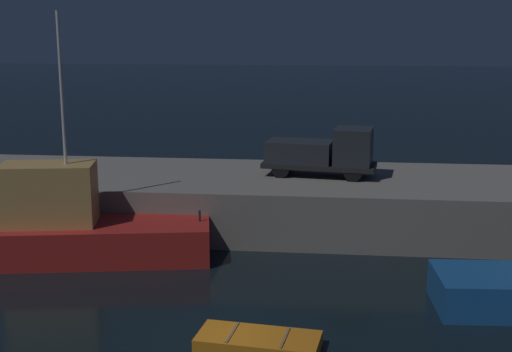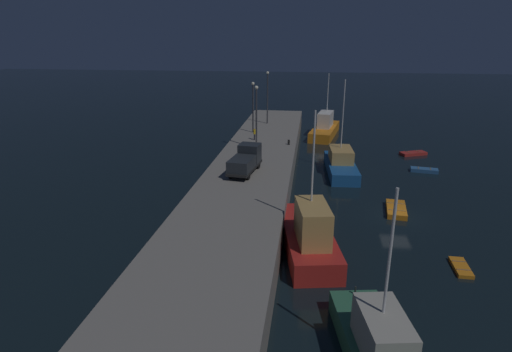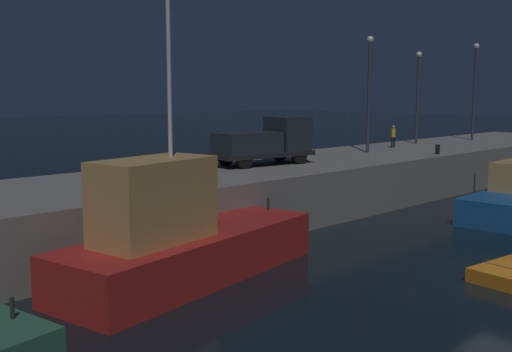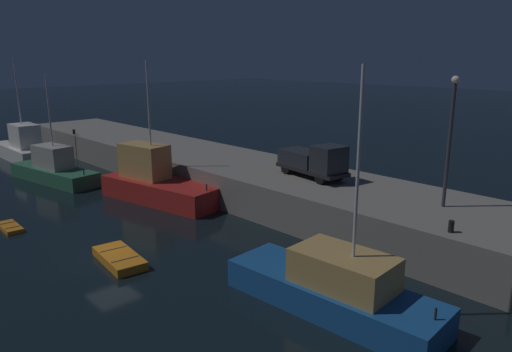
% 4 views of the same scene
% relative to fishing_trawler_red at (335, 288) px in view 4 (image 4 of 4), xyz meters
% --- Properties ---
extents(ground_plane, '(320.00, 320.00, 0.00)m').
position_rel_fishing_trawler_red_xyz_m(ground_plane, '(-12.48, -4.44, -1.09)').
color(ground_plane, black).
extents(pier_quay, '(79.21, 8.55, 2.66)m').
position_rel_fishing_trawler_red_xyz_m(pier_quay, '(-12.48, 9.73, 0.24)').
color(pier_quay, gray).
rests_on(pier_quay, ground).
extents(fishing_trawler_red, '(10.35, 3.74, 10.81)m').
position_rel_fishing_trawler_red_xyz_m(fishing_trawler_red, '(0.00, 0.00, 0.00)').
color(fishing_trawler_red, '#195193').
rests_on(fishing_trawler_red, ground).
extents(fishing_boat_blue, '(10.46, 4.49, 9.46)m').
position_rel_fishing_trawler_red_xyz_m(fishing_boat_blue, '(-31.71, -0.05, 0.04)').
color(fishing_boat_blue, '#2D6647').
rests_on(fishing_boat_blue, ground).
extents(fishing_boat_white, '(10.87, 5.21, 10.82)m').
position_rel_fishing_trawler_red_xyz_m(fishing_boat_white, '(-20.15, 3.52, 0.35)').
color(fishing_boat_white, red).
rests_on(fishing_boat_white, ground).
extents(fishing_trawler_green, '(9.90, 3.29, 10.98)m').
position_rel_fishing_trawler_red_xyz_m(fishing_trawler_green, '(-43.52, 1.24, 0.26)').
color(fishing_trawler_green, silver).
rests_on(fishing_trawler_green, ground).
extents(dinghy_orange_near, '(2.64, 1.10, 0.30)m').
position_rel_fishing_trawler_red_xyz_m(dinghy_orange_near, '(-21.16, -7.13, -0.96)').
color(dinghy_orange_near, orange).
rests_on(dinghy_orange_near, ground).
extents(rowboat_white_mid, '(4.11, 2.17, 0.52)m').
position_rel_fishing_trawler_red_xyz_m(rowboat_white_mid, '(-11.36, -4.46, -0.85)').
color(rowboat_white_mid, orange).
rests_on(rowboat_white_mid, ground).
extents(lamp_post_west, '(0.44, 0.44, 7.41)m').
position_rel_fishing_trawler_red_xyz_m(lamp_post_west, '(-0.03, 10.12, 5.93)').
color(lamp_post_west, '#38383D').
rests_on(lamp_post_west, pier_quay).
extents(utility_truck, '(5.92, 2.80, 2.52)m').
position_rel_fishing_trawler_red_xyz_m(utility_truck, '(-9.55, 9.94, 2.80)').
color(utility_truck, black).
rests_on(utility_truck, pier_quay).
extents(bollard_west, '(0.28, 0.28, 0.52)m').
position_rel_fishing_trawler_red_xyz_m(bollard_west, '(-40.65, 5.84, 1.82)').
color(bollard_west, black).
rests_on(bollard_west, pier_quay).
extents(bollard_central, '(0.28, 0.28, 0.60)m').
position_rel_fishing_trawler_red_xyz_m(bollard_central, '(2.17, 6.35, 1.87)').
color(bollard_central, black).
rests_on(bollard_central, pier_quay).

